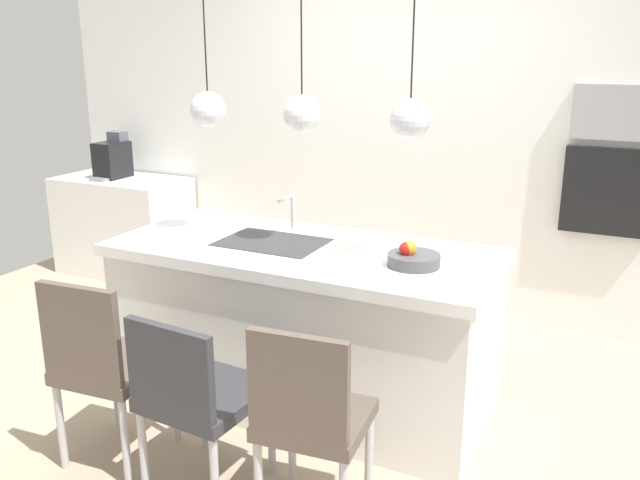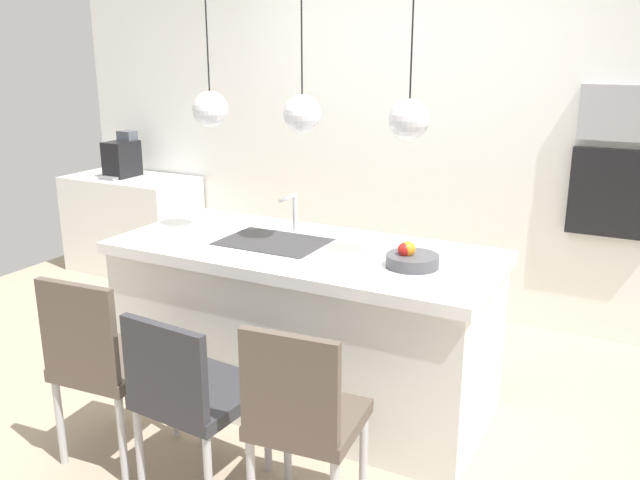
% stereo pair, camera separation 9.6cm
% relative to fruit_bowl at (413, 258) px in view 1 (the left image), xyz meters
% --- Properties ---
extents(floor, '(6.60, 6.60, 0.00)m').
position_rel_fruit_bowl_xyz_m(floor, '(-0.62, 0.05, -0.93)').
color(floor, tan).
rests_on(floor, ground).
extents(back_wall, '(6.00, 0.10, 2.60)m').
position_rel_fruit_bowl_xyz_m(back_wall, '(-0.62, 1.70, 0.37)').
color(back_wall, white).
rests_on(back_wall, ground).
extents(kitchen_island, '(2.05, 0.90, 0.89)m').
position_rel_fruit_bowl_xyz_m(kitchen_island, '(-0.62, 0.05, -0.48)').
color(kitchen_island, white).
rests_on(kitchen_island, ground).
extents(sink_basin, '(0.56, 0.40, 0.02)m').
position_rel_fruit_bowl_xyz_m(sink_basin, '(-0.81, 0.05, -0.04)').
color(sink_basin, '#2D2D30').
rests_on(sink_basin, kitchen_island).
extents(faucet, '(0.02, 0.17, 0.22)m').
position_rel_fruit_bowl_xyz_m(faucet, '(-0.81, 0.26, 0.10)').
color(faucet, silver).
rests_on(faucet, kitchen_island).
extents(fruit_bowl, '(0.26, 0.26, 0.13)m').
position_rel_fruit_bowl_xyz_m(fruit_bowl, '(0.00, 0.00, 0.00)').
color(fruit_bowl, '#4C4C51').
rests_on(fruit_bowl, kitchen_island).
extents(side_counter, '(1.10, 0.60, 0.83)m').
position_rel_fruit_bowl_xyz_m(side_counter, '(-3.02, 1.33, -0.51)').
color(side_counter, white).
rests_on(side_counter, ground).
extents(coffee_machine, '(0.20, 0.35, 0.38)m').
position_rel_fruit_bowl_xyz_m(coffee_machine, '(-3.09, 1.33, 0.06)').
color(coffee_machine, black).
rests_on(coffee_machine, side_counter).
extents(microwave, '(0.54, 0.08, 0.34)m').
position_rel_fruit_bowl_xyz_m(microwave, '(0.76, 1.63, 0.58)').
color(microwave, '#9E9EA3').
rests_on(microwave, back_wall).
extents(oven, '(0.56, 0.08, 0.56)m').
position_rel_fruit_bowl_xyz_m(oven, '(0.76, 1.63, 0.08)').
color(oven, black).
rests_on(oven, back_wall).
extents(chair_near, '(0.46, 0.49, 0.93)m').
position_rel_fruit_bowl_xyz_m(chair_near, '(-1.17, -0.87, -0.41)').
color(chair_near, brown).
rests_on(chair_near, ground).
extents(chair_middle, '(0.49, 0.51, 0.84)m').
position_rel_fruit_bowl_xyz_m(chair_middle, '(-0.66, -0.87, -0.45)').
color(chair_middle, '#333338').
rests_on(chair_middle, ground).
extents(chair_far, '(0.45, 0.45, 0.91)m').
position_rel_fruit_bowl_xyz_m(chair_far, '(-0.12, -0.87, -0.42)').
color(chair_far, brown).
rests_on(chair_far, ground).
extents(pendant_light_left, '(0.19, 0.19, 0.79)m').
position_rel_fruit_bowl_xyz_m(pendant_light_left, '(-1.18, 0.05, 0.66)').
color(pendant_light_left, silver).
extents(pendant_light_center, '(0.19, 0.19, 0.79)m').
position_rel_fruit_bowl_xyz_m(pendant_light_center, '(-0.62, 0.05, 0.66)').
color(pendant_light_center, silver).
extents(pendant_light_right, '(0.19, 0.19, 0.79)m').
position_rel_fruit_bowl_xyz_m(pendant_light_right, '(-0.06, 0.05, 0.66)').
color(pendant_light_right, silver).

